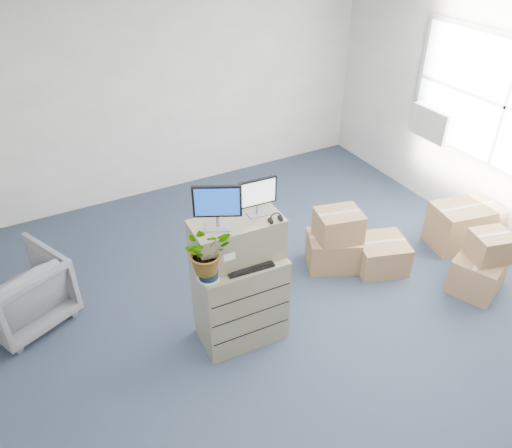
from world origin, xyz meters
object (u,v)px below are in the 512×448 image
object	(u,v)px
water_bottle	(241,243)
office_chair	(19,289)
monitor_left	(217,205)
monitor_right	(258,195)
keyboard	(249,266)
filing_cabinet_lower	(240,299)
potted_plant	(207,256)

from	to	relation	value
water_bottle	office_chair	distance (m)	2.34
monitor_left	water_bottle	world-z (taller)	monitor_left
monitor_left	water_bottle	size ratio (longest dim) A/B	1.62
monitor_right	keyboard	world-z (taller)	monitor_right
monitor_left	keyboard	world-z (taller)	monitor_left
monitor_right	water_bottle	size ratio (longest dim) A/B	1.42
office_chair	water_bottle	bearing A→B (deg)	124.15
keyboard	office_chair	size ratio (longest dim) A/B	0.52
filing_cabinet_lower	keyboard	xyz separation A→B (m)	(0.03, -0.13, 0.48)
keyboard	office_chair	distance (m)	2.40
potted_plant	office_chair	xyz separation A→B (m)	(-1.51, 1.34, -0.77)
monitor_right	potted_plant	bearing A→B (deg)	-161.74
water_bottle	monitor_right	bearing A→B (deg)	-9.35
monitor_right	water_bottle	xyz separation A→B (m)	(-0.16, 0.03, -0.48)
filing_cabinet_lower	monitor_left	world-z (taller)	monitor_left
monitor_left	potted_plant	distance (m)	0.44
potted_plant	office_chair	bearing A→B (deg)	138.45
water_bottle	office_chair	xyz separation A→B (m)	(-1.92, 1.17, -0.66)
keyboard	potted_plant	bearing A→B (deg)	-179.43
potted_plant	monitor_right	bearing A→B (deg)	14.88
monitor_left	keyboard	size ratio (longest dim) A/B	0.93
water_bottle	potted_plant	distance (m)	0.46
water_bottle	monitor_left	bearing A→B (deg)	-167.60
potted_plant	keyboard	bearing A→B (deg)	-3.82
filing_cabinet_lower	keyboard	bearing A→B (deg)	-74.50
monitor_right	monitor_left	bearing A→B (deg)	-172.93
filing_cabinet_lower	keyboard	world-z (taller)	keyboard
filing_cabinet_lower	monitor_right	size ratio (longest dim) A/B	2.66
monitor_left	potted_plant	bearing A→B (deg)	-117.53
monitor_right	potted_plant	size ratio (longest dim) A/B	0.75
monitor_left	keyboard	xyz separation A→B (m)	(0.21, -0.15, -0.62)
keyboard	potted_plant	size ratio (longest dim) A/B	0.92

